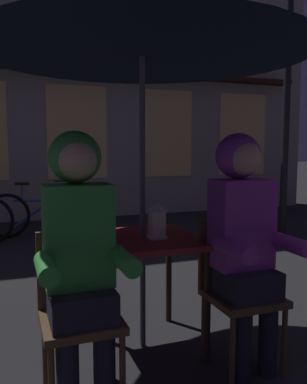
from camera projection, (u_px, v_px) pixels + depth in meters
ground_plane at (143, 346)px, 2.68m from camera, size 60.00×60.00×0.00m
cafe_table at (143, 252)px, 2.61m from camera, size 0.72×0.72×0.74m
patio_umbrella at (142, 25)px, 2.46m from camera, size 2.10×2.10×2.31m
lantern at (157, 219)px, 2.55m from camera, size 0.11×0.11×0.23m
chair_left at (79, 305)px, 2.12m from camera, size 0.40×0.40×0.87m
chair_right at (237, 284)px, 2.44m from camera, size 0.40×0.40×0.87m
person_left_hooded at (79, 241)px, 2.03m from camera, size 0.45×0.56×1.40m
person_right_hooded at (244, 228)px, 2.35m from camera, size 0.45×0.56×1.40m
shopfront_building at (73, 53)px, 7.53m from camera, size 10.00×0.93×6.20m
street_lamp at (289, 46)px, 5.56m from camera, size 0.32×0.32×3.88m
bicycle_third at (43, 213)px, 5.98m from camera, size 1.67×0.24×0.84m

